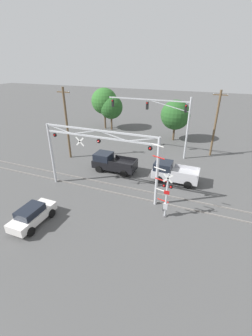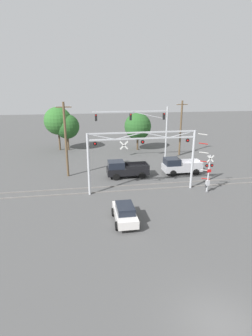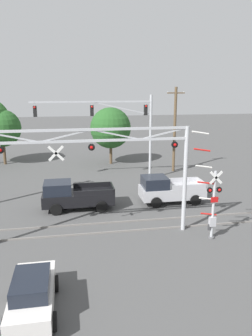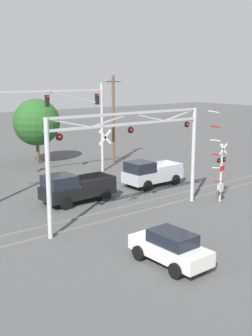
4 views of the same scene
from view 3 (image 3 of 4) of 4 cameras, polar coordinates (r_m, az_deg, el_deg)
The scene contains 11 objects.
rail_track_near at distance 20.18m, azimuth -5.70°, elevation -11.27°, with size 80.00×0.08×0.10m, color gray.
rail_track_far at distance 21.49m, azimuth -6.00°, elevation -9.65°, with size 80.00×0.08×0.10m, color gray.
crossing_gantry at distance 18.49m, azimuth -5.99°, elevation 0.51°, with size 11.33×0.28×6.42m.
crossing_signal_mast at distance 19.40m, azimuth 14.69°, elevation -6.00°, with size 1.95×0.35×6.36m.
traffic_signal_span at distance 30.19m, azimuth -0.69°, elevation 8.00°, with size 10.97×0.39×7.94m.
pickup_truck_lead at distance 23.97m, azimuth -9.04°, elevation -4.73°, with size 5.10×2.31×2.08m.
pickup_truck_following at distance 25.18m, azimuth 7.38°, elevation -3.75°, with size 4.85×2.31×2.08m.
sedan_waiting at distance 14.10m, azimuth -16.01°, elevation -20.25°, with size 1.88×4.01×1.59m.
utility_pole_right at distance 34.10m, azimuth 8.47°, elevation 6.78°, with size 1.80×0.28×8.64m.
background_tree_far_left_verge at distance 37.24m, azimuth -2.71°, elevation 6.97°, with size 4.61×4.61×6.43m.
background_tree_far_right_verge at distance 39.42m, azimuth -20.77°, elevation 6.50°, with size 4.20×4.20×6.24m.
Camera 3 is at (-1.22, -1.10, 8.62)m, focal length 35.00 mm.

